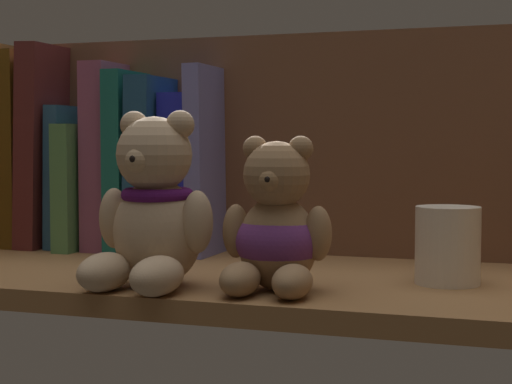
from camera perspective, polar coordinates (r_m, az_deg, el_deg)
The scene contains 14 objects.
shelf_board at distance 82.60cm, azimuth -0.14°, elevation -6.32°, with size 76.10×30.31×2.00cm, color olive.
shelf_back_panel at distance 96.46cm, azimuth 2.88°, elevation 2.69°, with size 78.50×1.20×27.50cm, color brown.
book_0 at distance 109.00cm, azimuth -15.52°, elevation 2.84°, with size 3.17×11.06×24.22cm, color brown.
book_1 at distance 107.07cm, azimuth -13.97°, elevation 3.05°, with size 2.84×11.76×24.94cm, color maroon.
book_2 at distance 105.66cm, azimuth -12.66°, elevation 1.04°, with size 1.84×9.57×17.47cm, color #29567F.
book_3 at distance 104.42cm, azimuth -11.45°, elevation 0.39°, with size 2.30×13.81×15.16cm, color #528B51.
book_4 at distance 102.72cm, azimuth -9.93°, elevation 2.41°, with size 3.15×10.30×22.50cm, color #954B6F.
book_5 at distance 101.24cm, azimuth -8.34°, elevation 2.08°, with size 2.29×12.61×21.35cm, color #18655C.
book_6 at distance 99.88cm, azimuth -6.75°, elevation 1.87°, with size 2.95×12.86×20.61cm, color navy.
book_7 at distance 98.39cm, azimuth -4.82°, elevation 1.29°, with size 3.41×9.01×18.66cm, color #2026BE.
book_8 at distance 97.12cm, azimuth -3.10°, elevation 2.17°, with size 1.99×11.88×21.74cm, color #6D70BB.
teddy_bear_larger at distance 74.71cm, azimuth -7.11°, elevation -1.37°, with size 11.67×11.94×15.86cm.
teddy_bear_smaller at distance 72.24cm, azimuth 1.40°, elevation -2.65°, with size 9.91×10.36×13.57cm.
pillar_candle at distance 78.11cm, azimuth 13.08°, elevation -3.59°, with size 5.93×5.93×7.14cm, color silver.
Camera 1 is at (26.25, -77.05, 14.99)cm, focal length 58.07 mm.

